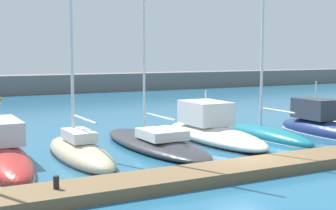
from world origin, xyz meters
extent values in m
plane|color=#236084|center=(0.00, 0.00, 0.00)|extent=(120.00, 120.00, 0.00)
cube|color=brown|center=(0.00, -1.44, 0.21)|extent=(31.34, 2.17, 0.42)
cube|color=slate|center=(0.00, 43.97, 1.16)|extent=(108.00, 3.98, 2.31)
ellipsoid|color=#B72D28|center=(-9.57, 5.10, 0.24)|extent=(2.37, 9.39, 1.28)
ellipsoid|color=silver|center=(-9.57, 5.10, 0.02)|extent=(2.39, 9.49, 0.12)
ellipsoid|color=beige|center=(-6.11, 4.46, 0.25)|extent=(2.07, 7.69, 1.24)
ellipsoid|color=black|center=(-6.11, 4.46, 0.02)|extent=(2.09, 7.77, 0.12)
cylinder|color=silver|center=(-6.12, 3.57, 1.98)|extent=(0.13, 3.00, 0.11)
cube|color=silver|center=(-6.11, 4.55, 1.11)|extent=(1.13, 2.25, 0.49)
ellipsoid|color=#2D2D33|center=(-1.77, 5.34, 0.20)|extent=(3.10, 10.13, 0.81)
cylinder|color=silver|center=(-1.77, 4.61, 1.72)|extent=(0.11, 3.08, 0.09)
cube|color=silver|center=(-1.77, 4.47, 0.85)|extent=(1.99, 2.33, 0.48)
ellipsoid|color=silver|center=(2.06, 5.42, 0.30)|extent=(3.06, 9.33, 1.09)
ellipsoid|color=black|center=(2.06, 5.42, 0.02)|extent=(3.09, 9.43, 0.12)
cube|color=silver|center=(2.09, 6.37, 1.51)|extent=(2.22, 3.06, 1.33)
cube|color=black|center=(2.11, 6.76, 1.71)|extent=(1.94, 0.81, 0.74)
cylinder|color=silver|center=(2.09, 6.37, 2.50)|extent=(0.08, 0.08, 0.64)
ellipsoid|color=#19707F|center=(5.38, 4.60, 0.17)|extent=(1.95, 7.23, 1.01)
ellipsoid|color=silver|center=(5.38, 4.60, 0.02)|extent=(1.97, 7.30, 0.12)
cylinder|color=silver|center=(5.41, 5.43, 7.21)|extent=(0.15, 0.15, 13.08)
cylinder|color=silver|center=(5.36, 3.83, 1.71)|extent=(0.19, 2.69, 0.11)
ellipsoid|color=navy|center=(9.18, 4.07, 0.25)|extent=(2.37, 7.38, 1.29)
ellipsoid|color=silver|center=(9.18, 4.07, 0.02)|extent=(2.40, 7.45, 0.12)
cube|color=#333842|center=(9.22, 4.82, 1.52)|extent=(1.80, 2.81, 1.25)
cube|color=black|center=(9.23, 5.15, 1.71)|extent=(1.54, 0.75, 0.70)
cylinder|color=silver|center=(9.22, 4.82, 2.69)|extent=(0.08, 0.08, 1.09)
cylinder|color=black|center=(-8.83, -1.44, 0.64)|extent=(0.20, 0.20, 0.44)
camera|label=1|loc=(-12.96, -16.96, 4.89)|focal=51.36mm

